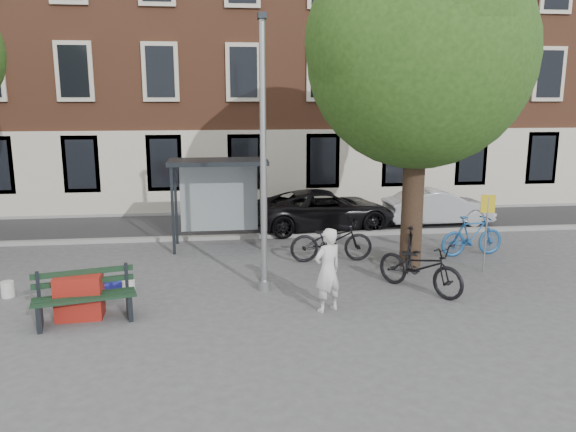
{
  "coord_description": "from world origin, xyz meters",
  "views": [
    {
      "loc": [
        -0.97,
        -12.34,
        4.35
      ],
      "look_at": [
        0.75,
        1.64,
        1.4
      ],
      "focal_mm": 35.0,
      "sensor_mm": 36.0,
      "label": 1
    }
  ],
  "objects_px": {
    "bike_a": "(331,240)",
    "bike_c": "(420,266)",
    "red_stand": "(79,296)",
    "painter": "(328,270)",
    "lamppost": "(263,171)",
    "bike_d": "(411,246)",
    "bench": "(85,299)",
    "car_dark": "(324,210)",
    "bike_b": "(472,236)",
    "notice_sign": "(487,216)",
    "car_silver": "(438,207)",
    "bus_shelter": "(232,183)"
  },
  "relations": [
    {
      "from": "bike_d",
      "to": "notice_sign",
      "type": "height_order",
      "value": "notice_sign"
    },
    {
      "from": "bike_a",
      "to": "bike_b",
      "type": "relative_size",
      "value": 1.18
    },
    {
      "from": "bike_b",
      "to": "notice_sign",
      "type": "xyz_separation_m",
      "value": [
        -0.37,
        -1.51,
        0.9
      ]
    },
    {
      "from": "bike_d",
      "to": "bike_b",
      "type": "bearing_deg",
      "value": -132.26
    },
    {
      "from": "lamppost",
      "to": "red_stand",
      "type": "distance_m",
      "value": 4.64
    },
    {
      "from": "bike_a",
      "to": "car_silver",
      "type": "height_order",
      "value": "car_silver"
    },
    {
      "from": "bike_a",
      "to": "bike_c",
      "type": "height_order",
      "value": "bike_c"
    },
    {
      "from": "bus_shelter",
      "to": "car_dark",
      "type": "relative_size",
      "value": 0.59
    },
    {
      "from": "painter",
      "to": "bike_d",
      "type": "xyz_separation_m",
      "value": [
        2.78,
        2.79,
        -0.3
      ]
    },
    {
      "from": "bike_b",
      "to": "notice_sign",
      "type": "height_order",
      "value": "notice_sign"
    },
    {
      "from": "painter",
      "to": "red_stand",
      "type": "bearing_deg",
      "value": -29.76
    },
    {
      "from": "bus_shelter",
      "to": "bike_d",
      "type": "xyz_separation_m",
      "value": [
        4.58,
        -2.74,
        -1.34
      ]
    },
    {
      "from": "bike_b",
      "to": "bike_d",
      "type": "distance_m",
      "value": 2.25
    },
    {
      "from": "painter",
      "to": "car_dark",
      "type": "distance_m",
      "value": 7.55
    },
    {
      "from": "bike_a",
      "to": "bike_c",
      "type": "distance_m",
      "value": 3.07
    },
    {
      "from": "bike_a",
      "to": "car_dark",
      "type": "relative_size",
      "value": 0.47
    },
    {
      "from": "car_dark",
      "to": "notice_sign",
      "type": "height_order",
      "value": "notice_sign"
    },
    {
      "from": "bench",
      "to": "car_dark",
      "type": "height_order",
      "value": "car_dark"
    },
    {
      "from": "bike_a",
      "to": "red_stand",
      "type": "relative_size",
      "value": 2.49
    },
    {
      "from": "red_stand",
      "to": "notice_sign",
      "type": "distance_m",
      "value": 9.76
    },
    {
      "from": "car_silver",
      "to": "bike_d",
      "type": "bearing_deg",
      "value": 148.32
    },
    {
      "from": "lamppost",
      "to": "bike_a",
      "type": "height_order",
      "value": "lamppost"
    },
    {
      "from": "painter",
      "to": "red_stand",
      "type": "relative_size",
      "value": 1.97
    },
    {
      "from": "car_dark",
      "to": "bike_a",
      "type": "bearing_deg",
      "value": 165.11
    },
    {
      "from": "bike_c",
      "to": "bike_d",
      "type": "xyz_separation_m",
      "value": [
        0.44,
        1.87,
        -0.01
      ]
    },
    {
      "from": "bike_d",
      "to": "red_stand",
      "type": "relative_size",
      "value": 2.16
    },
    {
      "from": "bus_shelter",
      "to": "car_silver",
      "type": "distance_m",
      "value": 7.64
    },
    {
      "from": "red_stand",
      "to": "bike_c",
      "type": "bearing_deg",
      "value": 5.26
    },
    {
      "from": "notice_sign",
      "to": "bike_c",
      "type": "bearing_deg",
      "value": -133.68
    },
    {
      "from": "bike_c",
      "to": "red_stand",
      "type": "bearing_deg",
      "value": 149.68
    },
    {
      "from": "painter",
      "to": "bike_a",
      "type": "relative_size",
      "value": 0.79
    },
    {
      "from": "bus_shelter",
      "to": "bike_c",
      "type": "bearing_deg",
      "value": -48.03
    },
    {
      "from": "bike_a",
      "to": "car_silver",
      "type": "bearing_deg",
      "value": -48.34
    },
    {
      "from": "bike_b",
      "to": "car_dark",
      "type": "height_order",
      "value": "car_dark"
    },
    {
      "from": "bike_b",
      "to": "car_silver",
      "type": "relative_size",
      "value": 0.5
    },
    {
      "from": "bus_shelter",
      "to": "red_stand",
      "type": "height_order",
      "value": "bus_shelter"
    },
    {
      "from": "bike_d",
      "to": "notice_sign",
      "type": "distance_m",
      "value": 2.03
    },
    {
      "from": "painter",
      "to": "bench",
      "type": "xyz_separation_m",
      "value": [
        -4.88,
        0.02,
        -0.43
      ]
    },
    {
      "from": "bike_c",
      "to": "red_stand",
      "type": "xyz_separation_m",
      "value": [
        -7.37,
        -0.68,
        -0.14
      ]
    },
    {
      "from": "lamppost",
      "to": "red_stand",
      "type": "bearing_deg",
      "value": -162.91
    },
    {
      "from": "car_dark",
      "to": "red_stand",
      "type": "distance_m",
      "value": 9.59
    },
    {
      "from": "bus_shelter",
      "to": "car_silver",
      "type": "xyz_separation_m",
      "value": [
        7.23,
        2.1,
        -1.3
      ]
    },
    {
      "from": "bench",
      "to": "bike_d",
      "type": "bearing_deg",
      "value": 6.36
    },
    {
      "from": "bus_shelter",
      "to": "bike_d",
      "type": "bearing_deg",
      "value": -30.85
    },
    {
      "from": "lamppost",
      "to": "bench",
      "type": "distance_m",
      "value": 4.57
    },
    {
      "from": "bike_b",
      "to": "car_silver",
      "type": "xyz_separation_m",
      "value": [
        0.57,
        3.97,
        0.05
      ]
    },
    {
      "from": "bike_c",
      "to": "bike_d",
      "type": "height_order",
      "value": "bike_c"
    },
    {
      "from": "lamppost",
      "to": "bench",
      "type": "xyz_separation_m",
      "value": [
        -3.68,
        -1.4,
        -2.32
      ]
    },
    {
      "from": "bike_b",
      "to": "painter",
      "type": "bearing_deg",
      "value": 119.35
    },
    {
      "from": "painter",
      "to": "red_stand",
      "type": "xyz_separation_m",
      "value": [
        -5.03,
        0.25,
        -0.44
      ]
    }
  ]
}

